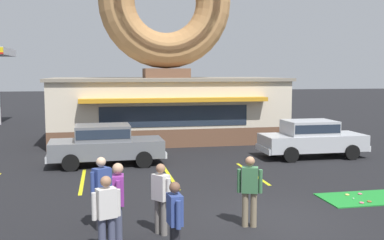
# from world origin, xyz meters

# --- Properties ---
(ground_plane) EXTENTS (160.00, 160.00, 0.00)m
(ground_plane) POSITION_xyz_m (0.00, 0.00, 0.00)
(ground_plane) COLOR black
(donut_shop_building) EXTENTS (12.30, 6.75, 10.96)m
(donut_shop_building) POSITION_xyz_m (-0.59, 13.94, 3.74)
(donut_shop_building) COLOR brown
(donut_shop_building) RESTS_ON ground
(putting_mat) EXTENTS (3.43, 1.45, 0.03)m
(putting_mat) POSITION_xyz_m (3.88, 1.22, 0.01)
(putting_mat) COLOR #1E842D
(putting_mat) RESTS_ON ground
(mini_donut_near_left) EXTENTS (0.13, 0.13, 0.04)m
(mini_donut_near_left) POSITION_xyz_m (3.01, 0.73, 0.05)
(mini_donut_near_left) COLOR #D8667F
(mini_donut_near_left) RESTS_ON putting_mat
(mini_donut_mid_left) EXTENTS (0.13, 0.13, 0.04)m
(mini_donut_mid_left) POSITION_xyz_m (3.06, 1.57, 0.05)
(mini_donut_mid_left) COLOR #E5C666
(mini_donut_mid_left) RESTS_ON putting_mat
(mini_donut_mid_centre) EXTENTS (0.13, 0.13, 0.04)m
(mini_donut_mid_centre) POSITION_xyz_m (3.48, 1.58, 0.05)
(mini_donut_mid_centre) COLOR #D8667F
(mini_donut_mid_centre) RESTS_ON putting_mat
(mini_donut_mid_right) EXTENTS (0.13, 0.13, 0.04)m
(mini_donut_mid_right) POSITION_xyz_m (3.29, 0.79, 0.05)
(mini_donut_mid_right) COLOR brown
(mini_donut_mid_right) RESTS_ON putting_mat
(golf_ball) EXTENTS (0.04, 0.04, 0.04)m
(golf_ball) POSITION_xyz_m (3.01, 1.16, 0.05)
(golf_ball) COLOR white
(golf_ball) RESTS_ON putting_mat
(car_grey) EXTENTS (4.60, 2.07, 1.60)m
(car_grey) POSITION_xyz_m (-3.93, 7.59, 0.87)
(car_grey) COLOR slate
(car_grey) RESTS_ON ground
(car_silver) EXTENTS (4.56, 1.98, 1.60)m
(car_silver) POSITION_xyz_m (4.79, 7.49, 0.87)
(car_silver) COLOR #B2B5BA
(car_silver) RESTS_ON ground
(pedestrian_blue_sweater_man) EXTENTS (0.42, 0.50, 1.63)m
(pedestrian_blue_sweater_man) POSITION_xyz_m (-2.76, -0.46, 0.90)
(pedestrian_blue_sweater_man) COLOR slate
(pedestrian_blue_sweater_man) RESTS_ON ground
(pedestrian_hooded_kid) EXTENTS (0.57, 0.35, 1.70)m
(pedestrian_hooded_kid) POSITION_xyz_m (-0.64, -0.38, 0.94)
(pedestrian_hooded_kid) COLOR #7F7056
(pedestrian_hooded_kid) RESTS_ON ground
(pedestrian_leather_jacket_man) EXTENTS (0.50, 0.42, 1.71)m
(pedestrian_leather_jacket_man) POSITION_xyz_m (-4.07, 0.16, 0.95)
(pedestrian_leather_jacket_man) COLOR #232328
(pedestrian_leather_jacket_man) RESTS_ON ground
(pedestrian_clipboard_woman) EXTENTS (0.28, 0.59, 1.62)m
(pedestrian_clipboard_woman) POSITION_xyz_m (-2.71, -2.12, 0.89)
(pedestrian_clipboard_woman) COLOR #232328
(pedestrian_clipboard_woman) RESTS_ON ground
(pedestrian_beanie_man) EXTENTS (0.26, 0.60, 1.76)m
(pedestrian_beanie_man) POSITION_xyz_m (-3.72, -0.86, 0.98)
(pedestrian_beanie_man) COLOR #474C66
(pedestrian_beanie_man) RESTS_ON ground
(pedestrian_crossing_woman) EXTENTS (0.57, 0.36, 1.65)m
(pedestrian_crossing_woman) POSITION_xyz_m (-3.97, -1.52, 0.91)
(pedestrian_crossing_woman) COLOR #474C66
(pedestrian_crossing_woman) RESTS_ON ground
(trash_bin) EXTENTS (0.57, 0.57, 0.97)m
(trash_bin) POSITION_xyz_m (5.71, 11.42, 0.50)
(trash_bin) COLOR #232833
(trash_bin) RESTS_ON ground
(parking_stripe_left) EXTENTS (0.12, 3.60, 0.01)m
(parking_stripe_left) POSITION_xyz_m (-4.73, 5.00, 0.00)
(parking_stripe_left) COLOR yellow
(parking_stripe_left) RESTS_ON ground
(parking_stripe_mid_left) EXTENTS (0.12, 3.60, 0.01)m
(parking_stripe_mid_left) POSITION_xyz_m (-1.73, 5.00, 0.00)
(parking_stripe_mid_left) COLOR yellow
(parking_stripe_mid_left) RESTS_ON ground
(parking_stripe_centre) EXTENTS (0.12, 3.60, 0.01)m
(parking_stripe_centre) POSITION_xyz_m (1.27, 5.00, 0.00)
(parking_stripe_centre) COLOR yellow
(parking_stripe_centre) RESTS_ON ground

